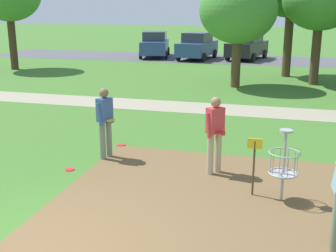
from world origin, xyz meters
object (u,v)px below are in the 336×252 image
at_px(parked_car_center_left, 197,46).
at_px(parked_car_center_right, 247,46).
at_px(tree_mid_right, 238,11).
at_px(frisbee_by_tee, 121,145).
at_px(player_throwing, 105,119).
at_px(disc_golf_basket, 281,162).
at_px(frisbee_far_right, 70,169).
at_px(parked_car_leftmost, 155,44).
at_px(player_foreground_watching, 215,131).

xyz_separation_m(parked_car_center_left, parked_car_center_right, (3.36, 0.78, 0.00)).
bearing_deg(tree_mid_right, frisbee_by_tee, -101.56).
bearing_deg(tree_mid_right, player_throwing, -100.42).
relative_size(disc_golf_basket, frisbee_by_tee, 6.11).
distance_m(frisbee_far_right, parked_car_leftmost, 22.63).
height_order(player_foreground_watching, parked_car_leftmost, parked_car_leftmost).
bearing_deg(parked_car_leftmost, tree_mid_right, -56.65).
xyz_separation_m(player_throwing, tree_mid_right, (1.92, 10.45, 2.41)).
distance_m(player_throwing, frisbee_by_tee, 1.39).
bearing_deg(disc_golf_basket, parked_car_center_left, 105.22).
height_order(player_throwing, tree_mid_right, tree_mid_right).
distance_m(disc_golf_basket, parked_car_center_right, 22.89).
height_order(player_throwing, parked_car_center_left, parked_car_center_left).
relative_size(player_foreground_watching, frisbee_far_right, 8.25).
height_order(tree_mid_right, parked_car_leftmost, tree_mid_right).
bearing_deg(disc_golf_basket, player_throwing, 161.61).
xyz_separation_m(player_foreground_watching, parked_car_center_left, (-4.57, 20.92, -0.05)).
xyz_separation_m(frisbee_by_tee, tree_mid_right, (1.93, 9.44, 3.37)).
bearing_deg(parked_car_center_right, frisbee_far_right, -94.97).
bearing_deg(frisbee_by_tee, player_foreground_watching, -26.09).
xyz_separation_m(frisbee_by_tee, frisbee_far_right, (-0.47, -1.98, 0.00)).
relative_size(frisbee_by_tee, frisbee_far_right, 1.10).
distance_m(player_foreground_watching, parked_car_center_left, 21.42).
height_order(frisbee_by_tee, tree_mid_right, tree_mid_right).
height_order(disc_golf_basket, frisbee_far_right, disc_golf_basket).
relative_size(player_throwing, parked_car_center_right, 0.38).
relative_size(disc_golf_basket, parked_car_center_right, 0.31).
bearing_deg(frisbee_by_tee, parked_car_leftmost, 104.24).
height_order(disc_golf_basket, parked_car_leftmost, parked_car_leftmost).
distance_m(disc_golf_basket, frisbee_by_tee, 4.78).
bearing_deg(player_throwing, parked_car_center_right, 86.07).
xyz_separation_m(player_foreground_watching, tree_mid_right, (-0.76, 10.76, 2.41)).
bearing_deg(frisbee_far_right, parked_car_leftmost, 101.86).
bearing_deg(tree_mid_right, frisbee_far_right, -101.84).
relative_size(player_foreground_watching, parked_car_center_right, 0.38).
bearing_deg(frisbee_far_right, frisbee_by_tee, 76.79).
xyz_separation_m(tree_mid_right, parked_car_center_right, (-0.45, 10.94, -2.46)).
bearing_deg(parked_car_center_left, player_foreground_watching, -77.67).
bearing_deg(frisbee_far_right, tree_mid_right, 78.16).
height_order(frisbee_far_right, parked_car_center_left, parked_car_center_left).
bearing_deg(frisbee_by_tee, disc_golf_basket, -29.96).
xyz_separation_m(tree_mid_right, parked_car_leftmost, (-7.04, 10.70, -2.46)).
bearing_deg(parked_car_center_right, player_foreground_watching, -86.80).
xyz_separation_m(player_foreground_watching, player_throwing, (-2.68, 0.32, 0.00)).
xyz_separation_m(frisbee_by_tee, parked_car_center_right, (1.48, 20.38, 0.91)).
xyz_separation_m(player_foreground_watching, parked_car_center_right, (-1.21, 21.70, -0.05)).
bearing_deg(frisbee_far_right, player_foreground_watching, 11.88).
bearing_deg(player_throwing, disc_golf_basket, -18.39).
height_order(player_foreground_watching, frisbee_far_right, player_foreground_watching).
relative_size(disc_golf_basket, frisbee_far_right, 6.70).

